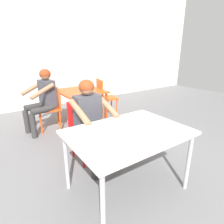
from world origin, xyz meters
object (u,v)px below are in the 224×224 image
Objects in this scene: table_foreground at (128,137)px; chair_foreground at (84,126)px; table_background_red at (81,94)px; patron_background at (43,95)px; drinking_cup at (85,133)px; chair_red_left at (53,106)px; thali_tray at (132,130)px; diner_foreground at (91,116)px; chair_red_right at (104,95)px.

chair_foreground reaches higher than table_foreground.
patron_background is at bearing -178.83° from table_background_red.
chair_red_left is (0.32, 2.07, -0.30)m from drinking_cup.
chair_red_left reaches higher than table_foreground.
drinking_cup is 0.11× the size of chair_red_left.
table_background_red is at bearing 78.15° from thali_tray.
drinking_cup reaches higher than table_foreground.
table_background_red is 0.76× the size of patron_background.
diner_foreground is 1.95m from chair_red_right.
chair_red_right is (1.18, 1.32, 0.02)m from chair_foreground.
chair_foreground is 1.77m from chair_red_right.
chair_red_left is at bearing 91.87° from diner_foreground.
chair_foreground reaches higher than thali_tray.
patron_background reaches higher than chair_red_right.
chair_foreground is at bearing -88.13° from chair_red_left.
patron_background reaches higher than table_background_red.
chair_red_right reaches higher than chair_red_left.
chair_red_left is (-0.05, 1.51, -0.22)m from diner_foreground.
table_foreground is 2.20m from chair_red_left.
chair_foreground is at bearing -114.12° from table_background_red.
chair_red_right is at bearing 2.35° from table_background_red.
chair_foreground is (-0.08, 0.90, -0.17)m from table_foreground.
diner_foreground is (0.01, -0.22, 0.21)m from chair_foreground.
table_background_red is at bearing 77.26° from table_foreground.
chair_foreground is at bearing -131.78° from chair_red_right.
table_foreground is at bearing -116.26° from chair_red_right.
diner_foreground is 1.33× the size of chair_red_right.
chair_foreground is at bearing 96.95° from thali_tray.
thali_tray reaches higher than table_foreground.
table_background_red is (0.57, 1.52, -0.07)m from diner_foreground.
diner_foreground reaches higher than chair_red_right.
thali_tray is 3.32× the size of drinking_cup.
diner_foreground is (-0.08, 0.68, 0.04)m from table_foreground.
chair_foreground is 0.96× the size of chair_red_right.
thali_tray is at bearing -83.05° from chair_foreground.
chair_foreground reaches higher than table_background_red.
thali_tray is 0.50m from drinking_cup.
thali_tray is at bearing -101.85° from table_background_red.
patron_background is (-0.21, 1.28, 0.22)m from chair_foreground.
drinking_cup is 0.08× the size of patron_background.
patron_background is (-0.29, 2.18, 0.05)m from table_foreground.
chair_foreground is 0.71× the size of patron_background.
table_background_red is at bearing 1.04° from chair_red_left.
patron_background is (-0.22, 1.50, 0.01)m from diner_foreground.
thali_tray is at bearing -115.36° from chair_red_right.
chair_red_right is (1.54, 2.11, -0.26)m from drinking_cup.
table_foreground is 13.43× the size of drinking_cup.
patron_background is (-1.39, -0.04, 0.20)m from chair_red_right.
diner_foreground is at bearing -110.66° from table_background_red.
thali_tray is at bearing -81.44° from diner_foreground.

